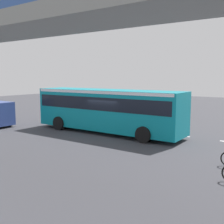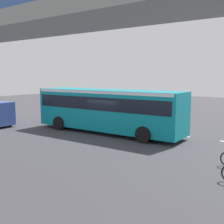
{
  "view_description": "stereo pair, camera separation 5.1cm",
  "coord_description": "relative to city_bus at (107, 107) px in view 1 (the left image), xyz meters",
  "views": [
    {
      "loc": [
        -11.18,
        15.87,
        4.15
      ],
      "look_at": [
        -0.11,
        -0.09,
        1.6
      ],
      "focal_mm": 44.3,
      "sensor_mm": 36.0,
      "label": 1
    },
    {
      "loc": [
        -11.22,
        15.84,
        4.15
      ],
      "look_at": [
        -0.11,
        -0.09,
        1.6
      ],
      "focal_mm": 44.3,
      "sensor_mm": 36.0,
      "label": 2
    }
  ],
  "objects": [
    {
      "name": "ground",
      "position": [
        -0.49,
        0.33,
        -1.88
      ],
      "size": [
        80.0,
        80.0,
        0.0
      ],
      "primitive_type": "plane",
      "color": "#38383D"
    },
    {
      "name": "lane_dash_centre",
      "position": [
        -0.49,
        -2.04,
        -1.88
      ],
      "size": [
        2.0,
        0.2,
        0.01
      ],
      "primitive_type": "cube",
      "color": "silver",
      "rests_on": "ground"
    },
    {
      "name": "lane_dash_right",
      "position": [
        3.51,
        -2.04,
        -1.88
      ],
      "size": [
        2.0,
        0.2,
        0.01
      ],
      "primitive_type": "cube",
      "color": "silver",
      "rests_on": "ground"
    },
    {
      "name": "city_bus",
      "position": [
        0.0,
        0.0,
        0.0
      ],
      "size": [
        11.54,
        2.85,
        3.15
      ],
      "color": "#0C8493",
      "rests_on": "ground"
    },
    {
      "name": "lane_dash_rightmost",
      "position": [
        7.51,
        -2.04,
        -1.88
      ],
      "size": [
        2.0,
        0.2,
        0.01
      ],
      "primitive_type": "cube",
      "color": "silver",
      "rests_on": "ground"
    },
    {
      "name": "traffic_sign",
      "position": [
        2.34,
        -4.39,
        0.01
      ],
      "size": [
        0.08,
        0.6,
        2.8
      ],
      "color": "slate",
      "rests_on": "ground"
    },
    {
      "name": "lane_dash_left",
      "position": [
        -4.49,
        -2.04,
        -1.88
      ],
      "size": [
        2.0,
        0.2,
        0.01
      ],
      "primitive_type": "cube",
      "color": "silver",
      "rests_on": "ground"
    }
  ]
}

